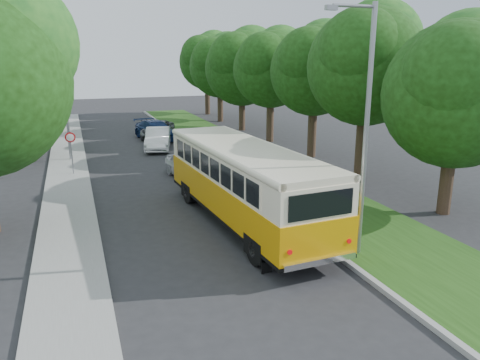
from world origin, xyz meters
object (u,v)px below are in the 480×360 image
object	(u,v)px
vintage_bus	(245,185)
car_silver	(188,166)
lamppost_far	(63,95)
car_white	(158,139)
car_grey	(158,129)
lamppost_near	(364,126)
car_blue	(156,130)

from	to	relation	value
vintage_bus	car_silver	world-z (taller)	vintage_bus
lamppost_far	car_white	world-z (taller)	lamppost_far
car_grey	vintage_bus	bearing A→B (deg)	-71.70
lamppost_near	lamppost_far	size ratio (longest dim) A/B	1.07
car_silver	car_white	world-z (taller)	car_white
car_white	car_grey	world-z (taller)	car_white
vintage_bus	car_grey	distance (m)	21.14
lamppost_near	car_grey	size ratio (longest dim) A/B	1.67
lamppost_far	car_blue	world-z (taller)	lamppost_far
lamppost_far	lamppost_near	bearing A→B (deg)	-64.29
lamppost_far	car_blue	xyz separation A→B (m)	(6.52, 5.95, -3.39)
lamppost_near	vintage_bus	bearing A→B (deg)	120.77
car_white	car_blue	distance (m)	4.17
car_grey	lamppost_near	bearing A→B (deg)	-66.04
car_silver	lamppost_far	bearing A→B (deg)	124.77
vintage_bus	car_blue	world-z (taller)	vintage_bus
car_blue	car_grey	bearing A→B (deg)	54.61
car_white	car_blue	size ratio (longest dim) A/B	0.92
lamppost_near	car_white	distance (m)	20.84
vintage_bus	car_blue	distance (m)	20.38
car_silver	car_blue	size ratio (longest dim) A/B	0.80
lamppost_far	car_grey	size ratio (longest dim) A/B	1.57
lamppost_far	vintage_bus	bearing A→B (deg)	-65.82
car_silver	car_grey	bearing A→B (deg)	79.32
lamppost_far	vintage_bus	xyz separation A→B (m)	(6.48, -14.42, -2.52)
vintage_bus	car_white	xyz separation A→B (m)	(-0.53, 16.23, -0.84)
lamppost_far	car_silver	world-z (taller)	lamppost_far
car_white	car_blue	world-z (taller)	car_white
car_white	vintage_bus	bearing A→B (deg)	-75.10
vintage_bus	car_silver	size ratio (longest dim) A/B	2.68
car_blue	car_silver	bearing A→B (deg)	-106.89
car_grey	car_blue	bearing A→B (deg)	-91.30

